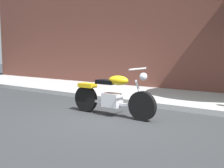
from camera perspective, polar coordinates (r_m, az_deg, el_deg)
name	(u,v)px	position (r m, az deg, el deg)	size (l,w,h in m)	color
ground_plane	(116,119)	(6.18, 0.93, -7.36)	(60.00, 60.00, 0.00)	#303335
sidewalk	(174,98)	(8.83, 12.81, -2.84)	(23.94, 2.95, 0.14)	#ADADAD
motorcycle	(112,96)	(6.42, 0.01, -2.53)	(2.28, 0.70, 1.15)	black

